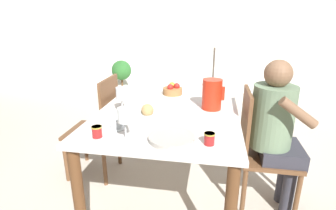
% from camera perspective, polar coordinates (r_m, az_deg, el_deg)
% --- Properties ---
extents(ground_plane, '(20.00, 20.00, 0.00)m').
position_cam_1_polar(ground_plane, '(2.55, 1.12, -15.82)').
color(ground_plane, beige).
extents(wall_back, '(10.00, 0.06, 2.60)m').
position_cam_1_polar(wall_back, '(5.21, 6.81, 17.08)').
color(wall_back, white).
rests_on(wall_back, ground_plane).
extents(dining_table, '(1.02, 1.84, 0.78)m').
position_cam_1_polar(dining_table, '(2.23, 1.23, -1.27)').
color(dining_table, silver).
rests_on(dining_table, ground_plane).
extents(chair_person_side, '(0.42, 0.42, 0.94)m').
position_cam_1_polar(chair_person_side, '(2.14, 19.24, -8.85)').
color(chair_person_side, brown).
rests_on(chair_person_side, ground_plane).
extents(chair_opposite, '(0.42, 0.42, 0.94)m').
position_cam_1_polar(chair_opposite, '(2.50, -14.79, -4.34)').
color(chair_opposite, brown).
rests_on(chair_opposite, ground_plane).
extents(person_seated, '(0.39, 0.41, 1.17)m').
position_cam_1_polar(person_seated, '(2.05, 22.47, -4.27)').
color(person_seated, '#33333D').
rests_on(person_seated, ground_plane).
extents(red_pitcher, '(0.17, 0.15, 0.23)m').
position_cam_1_polar(red_pitcher, '(1.99, 9.55, 2.33)').
color(red_pitcher, red).
rests_on(red_pitcher, dining_table).
extents(wine_glass_water, '(0.08, 0.08, 0.20)m').
position_cam_1_polar(wine_glass_water, '(1.89, -10.07, 2.29)').
color(wine_glass_water, white).
rests_on(wine_glass_water, dining_table).
extents(wine_glass_juice, '(0.08, 0.08, 0.19)m').
position_cam_1_polar(wine_glass_juice, '(1.47, -9.39, -2.61)').
color(wine_glass_juice, white).
rests_on(wine_glass_juice, dining_table).
extents(teacup_near_person, '(0.12, 0.12, 0.06)m').
position_cam_1_polar(teacup_near_person, '(1.68, -11.35, -4.16)').
color(teacup_near_person, silver).
rests_on(teacup_near_person, dining_table).
extents(serving_tray, '(0.27, 0.27, 0.03)m').
position_cam_1_polar(serving_tray, '(1.50, 0.81, -7.21)').
color(serving_tray, '#B7B2A8').
rests_on(serving_tray, dining_table).
extents(bread_plate, '(0.20, 0.20, 0.09)m').
position_cam_1_polar(bread_plate, '(1.86, -4.50, -1.57)').
color(bread_plate, silver).
rests_on(bread_plate, dining_table).
extents(jam_jar_amber, '(0.06, 0.06, 0.07)m').
position_cam_1_polar(jam_jar_amber, '(1.46, 9.00, -7.16)').
color(jam_jar_amber, '#A81E1E').
rests_on(jam_jar_amber, dining_table).
extents(jam_jar_red, '(0.06, 0.06, 0.07)m').
position_cam_1_polar(jam_jar_red, '(1.58, -15.21, -5.52)').
color(jam_jar_red, '#A81E1E').
rests_on(jam_jar_red, dining_table).
extents(fruit_bowl, '(0.17, 0.17, 0.10)m').
position_cam_1_polar(fruit_bowl, '(2.36, 1.03, 3.29)').
color(fruit_bowl, '#9E6B3D').
rests_on(fruit_bowl, dining_table).
extents(candlestick_tall, '(0.06, 0.06, 0.42)m').
position_cam_1_polar(candlestick_tall, '(2.81, 9.89, 8.25)').
color(candlestick_tall, '#4C4238').
rests_on(candlestick_tall, dining_table).
extents(potted_plant, '(0.37, 0.37, 0.66)m').
position_cam_1_polar(potted_plant, '(5.04, -10.06, 6.77)').
color(potted_plant, beige).
rests_on(potted_plant, ground_plane).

